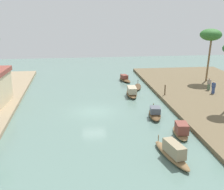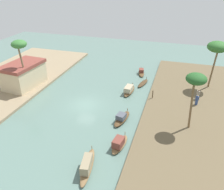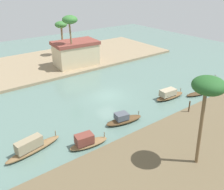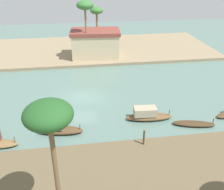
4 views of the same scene
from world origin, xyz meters
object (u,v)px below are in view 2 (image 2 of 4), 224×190
Objects in this scene: mooring_post at (153,94)px; sampan_with_red_awning at (119,143)px; sampan_open_hull at (141,72)px; person_on_near_bank at (197,100)px; palm_tree_right_tall at (19,46)px; sampan_upstream_small at (143,83)px; sampan_with_tall_canopy at (87,165)px; sampan_near_left_bank at (122,118)px; sampan_midstream at (129,90)px; palm_tree_left_near at (196,80)px; palm_tree_left_far at (218,47)px; riverside_building at (24,74)px; person_by_mooring at (198,95)px.

sampan_with_red_awning is at bearing 170.37° from mooring_post.
mooring_post is (-9.43, -3.43, 0.69)m from sampan_open_hull.
palm_tree_right_tall is at bearing 55.92° from person_on_near_bank.
sampan_upstream_small is (-4.33, -1.10, -0.15)m from sampan_open_hull.
sampan_near_left_bank is (8.96, -1.04, -0.13)m from sampan_with_tall_canopy.
sampan_midstream is 2.71× the size of person_on_near_bank.
sampan_midstream is 13.08m from palm_tree_left_near.
palm_tree_left_far reaches higher than sampan_upstream_small.
riverside_building reaches higher than sampan_midstream.
sampan_with_tall_canopy is at bearing 165.50° from mooring_post.
palm_tree_left_near reaches higher than sampan_with_tall_canopy.
mooring_post is at bearing -142.49° from sampan_upstream_small.
sampan_open_hull is 2.33× the size of person_by_mooring.
palm_tree_left_near reaches higher than sampan_near_left_bank.
sampan_with_red_awning is 0.52× the size of palm_tree_left_near.
palm_tree_left_far reaches higher than sampan_with_tall_canopy.
palm_tree_right_tall is at bearing 88.05° from sampan_near_left_bank.
palm_tree_right_tall reaches higher than sampan_with_tall_canopy.
palm_tree_left_near is (-15.41, -8.51, 6.22)m from sampan_open_hull.
sampan_near_left_bank is 18.34m from palm_tree_left_far.
mooring_post is at bearing -2.00° from sampan_with_red_awning.
sampan_open_hull is at bearing 0.76° from sampan_midstream.
sampan_upstream_small is at bearing -179.12° from sampan_open_hull.
sampan_open_hull is 2.33× the size of person_on_near_bank.
palm_tree_left_far reaches higher than mooring_post.
person_by_mooring is at bearing -41.62° from sampan_with_tall_canopy.
person_on_near_bank is 6.18m from mooring_post.
sampan_with_red_awning is at bearing -115.51° from palm_tree_right_tall.
mooring_post is at bearing 128.13° from palm_tree_left_far.
palm_tree_right_tall is (12.33, 15.31, 6.94)m from sampan_with_tall_canopy.
sampan_open_hull is 0.97× the size of sampan_upstream_small.
sampan_with_red_awning is 0.50× the size of riverside_building.
riverside_building is (-6.91, 18.26, 2.15)m from sampan_upstream_small.
sampan_midstream is (12.77, 1.93, 0.01)m from sampan_with_red_awning.
mooring_post reaches higher than sampan_with_tall_canopy.
sampan_midstream is 1.03× the size of sampan_near_left_bank.
palm_tree_left_far is at bearing -63.26° from sampan_midstream.
palm_tree_left_near is (5.42, -7.02, 6.09)m from sampan_with_red_awning.
sampan_open_hull is 4.47m from sampan_upstream_small.
sampan_with_tall_canopy is 0.71× the size of riverside_building.
sampan_with_red_awning is at bearing 103.53° from person_on_near_bank.
sampan_near_left_bank is 7.15m from mooring_post.
sampan_with_red_awning is 0.45× the size of palm_tree_right_tall.
sampan_near_left_bank is 2.62× the size of person_by_mooring.
person_on_near_bank is (-9.52, -9.60, 0.72)m from sampan_open_hull.
sampan_near_left_bank is at bearing -101.67° from palm_tree_right_tall.
sampan_near_left_bank reaches higher than sampan_upstream_small.
palm_tree_left_near is at bearing 128.71° from person_on_near_bank.
sampan_upstream_small is 5.67m from mooring_post.
person_by_mooring is (1.72, -0.18, 0.00)m from person_on_near_bank.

